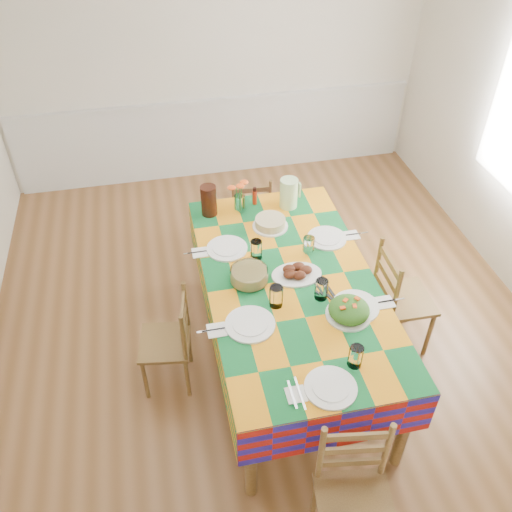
# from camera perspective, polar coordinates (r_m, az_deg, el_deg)

# --- Properties ---
(room) EXTENTS (4.58, 5.08, 2.78)m
(room) POSITION_cam_1_polar(r_m,az_deg,el_deg) (3.73, 1.20, 7.08)
(room) COLOR brown
(room) RESTS_ON ground
(wainscot) EXTENTS (4.41, 0.06, 0.92)m
(wainscot) POSITION_cam_1_polar(r_m,az_deg,el_deg) (6.28, -4.16, 12.62)
(wainscot) COLOR silver
(wainscot) RESTS_ON room
(dining_table) EXTENTS (1.17, 2.17, 0.85)m
(dining_table) POSITION_cam_1_polar(r_m,az_deg,el_deg) (3.82, 3.61, -3.60)
(dining_table) COLOR brown
(dining_table) RESTS_ON room
(setting_near_head) EXTENTS (0.49, 0.33, 0.15)m
(setting_near_head) POSITION_cam_1_polar(r_m,az_deg,el_deg) (3.19, 8.70, -12.39)
(setting_near_head) COLOR white
(setting_near_head) RESTS_ON dining_table
(setting_left_near) EXTENTS (0.59, 0.35, 0.15)m
(setting_left_near) POSITION_cam_1_polar(r_m,az_deg,el_deg) (3.47, 0.26, -6.12)
(setting_left_near) COLOR white
(setting_left_near) RESTS_ON dining_table
(setting_left_far) EXTENTS (0.55, 0.33, 0.15)m
(setting_left_far) POSITION_cam_1_polar(r_m,az_deg,el_deg) (3.96, -2.08, 0.76)
(setting_left_far) COLOR white
(setting_left_far) RESTS_ON dining_table
(setting_right_near) EXTENTS (0.58, 0.34, 0.15)m
(setting_right_near) POSITION_cam_1_polar(r_m,az_deg,el_deg) (3.61, 9.26, -4.58)
(setting_right_near) COLOR white
(setting_right_near) RESTS_ON dining_table
(setting_right_far) EXTENTS (0.56, 0.32, 0.14)m
(setting_right_far) POSITION_cam_1_polar(r_m,az_deg,el_deg) (4.06, 6.89, 1.62)
(setting_right_far) COLOR white
(setting_right_far) RESTS_ON dining_table
(meat_platter) EXTENTS (0.36, 0.26, 0.07)m
(meat_platter) POSITION_cam_1_polar(r_m,az_deg,el_deg) (3.77, 4.29, -1.76)
(meat_platter) COLOR white
(meat_platter) RESTS_ON dining_table
(salad_platter) EXTENTS (0.30, 0.30, 0.12)m
(salad_platter) POSITION_cam_1_polar(r_m,az_deg,el_deg) (3.53, 9.75, -5.65)
(salad_platter) COLOR white
(salad_platter) RESTS_ON dining_table
(pasta_bowl) EXTENTS (0.26, 0.26, 0.10)m
(pasta_bowl) POSITION_cam_1_polar(r_m,az_deg,el_deg) (3.71, -0.73, -2.06)
(pasta_bowl) COLOR white
(pasta_bowl) RESTS_ON dining_table
(cake) EXTENTS (0.28, 0.28, 0.08)m
(cake) POSITION_cam_1_polar(r_m,az_deg,el_deg) (4.20, 1.51, 3.49)
(cake) COLOR white
(cake) RESTS_ON dining_table
(serving_utensils) EXTENTS (0.15, 0.33, 0.01)m
(serving_utensils) POSITION_cam_1_polar(r_m,az_deg,el_deg) (3.73, 6.98, -3.06)
(serving_utensils) COLOR black
(serving_utensils) RESTS_ON dining_table
(flower_vase) EXTENTS (0.17, 0.14, 0.28)m
(flower_vase) POSITION_cam_1_polar(r_m,az_deg,el_deg) (4.32, -1.76, 6.01)
(flower_vase) COLOR white
(flower_vase) RESTS_ON dining_table
(hot_sauce) EXTENTS (0.04, 0.04, 0.16)m
(hot_sauce) POSITION_cam_1_polar(r_m,az_deg,el_deg) (4.43, -0.14, 6.36)
(hot_sauce) COLOR red
(hot_sauce) RESTS_ON dining_table
(green_pitcher) EXTENTS (0.14, 0.14, 0.25)m
(green_pitcher) POSITION_cam_1_polar(r_m,az_deg,el_deg) (4.38, 3.47, 6.62)
(green_pitcher) COLOR #C9EFA8
(green_pitcher) RESTS_ON dining_table
(tea_pitcher) EXTENTS (0.13, 0.13, 0.25)m
(tea_pitcher) POSITION_cam_1_polar(r_m,az_deg,el_deg) (4.30, -4.99, 5.84)
(tea_pitcher) COLOR black
(tea_pitcher) RESTS_ON dining_table
(name_card) EXTENTS (0.08, 0.03, 0.02)m
(name_card) POSITION_cam_1_polar(r_m,az_deg,el_deg) (3.12, 8.25, -14.96)
(name_card) COLOR white
(name_card) RESTS_ON dining_table
(chair_near) EXTENTS (0.47, 0.46, 0.94)m
(chair_near) POSITION_cam_1_polar(r_m,az_deg,el_deg) (3.29, 10.24, -23.74)
(chair_near) COLOR brown
(chair_near) RESTS_ON room
(chair_far) EXTENTS (0.40, 0.38, 0.86)m
(chair_far) POSITION_cam_1_polar(r_m,az_deg,el_deg) (5.06, -0.59, 4.35)
(chair_far) COLOR brown
(chair_far) RESTS_ON room
(chair_left) EXTENTS (0.41, 0.42, 0.84)m
(chair_left) POSITION_cam_1_polar(r_m,az_deg,el_deg) (3.97, -9.03, -8.95)
(chair_left) COLOR brown
(chair_left) RESTS_ON room
(chair_right) EXTENTS (0.41, 0.43, 0.95)m
(chair_right) POSITION_cam_1_polar(r_m,az_deg,el_deg) (4.28, 14.82, -4.47)
(chair_right) COLOR brown
(chair_right) RESTS_ON room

